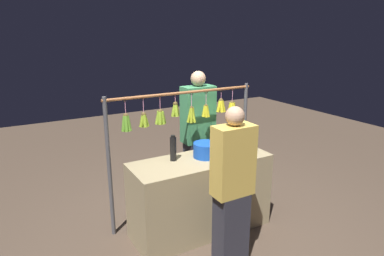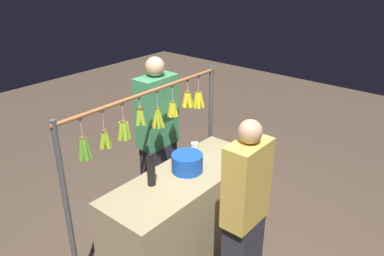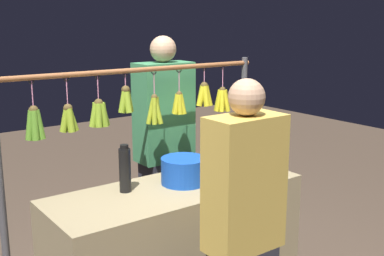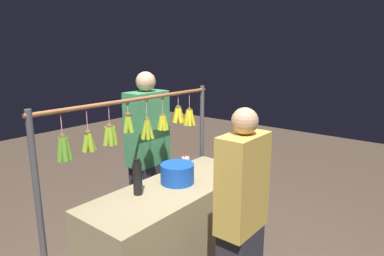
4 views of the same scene
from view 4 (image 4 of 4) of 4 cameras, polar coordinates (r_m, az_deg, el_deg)
market_counter at (r=2.94m, az=-2.99°, el=-17.75°), size 1.57×0.59×0.87m
display_rack at (r=2.91m, az=-9.15°, el=-2.64°), size 1.87×0.12×1.58m
water_bottle at (r=2.58m, az=-9.25°, el=-8.31°), size 0.07×0.07×0.28m
blue_bucket at (r=2.79m, az=-2.52°, el=-7.73°), size 0.28×0.28×0.16m
drink_cup at (r=3.10m, az=-1.11°, el=-5.98°), size 0.07×0.07×0.20m
vendor_person at (r=3.41m, az=-7.47°, el=-5.47°), size 0.41×0.22×1.75m
customer_person at (r=2.39m, az=8.34°, el=-15.97°), size 0.38×0.21×1.59m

